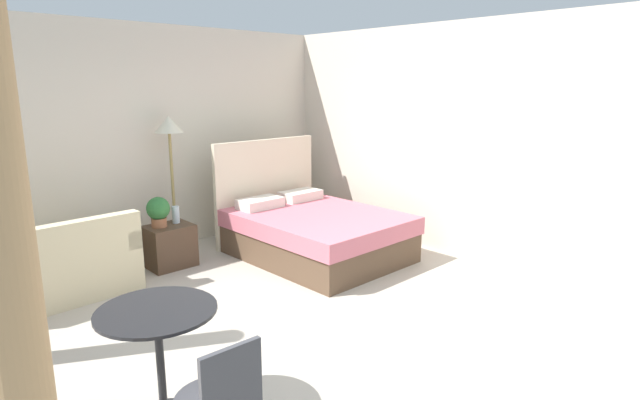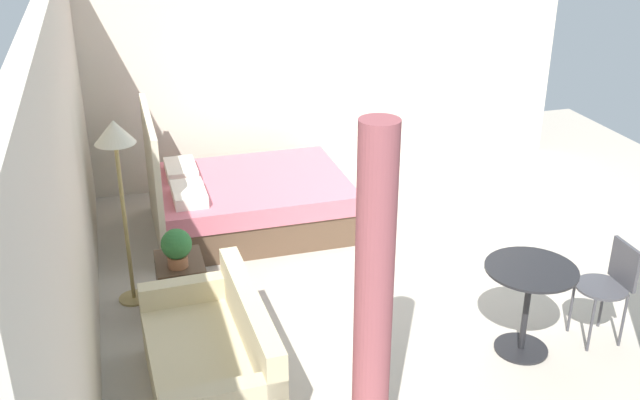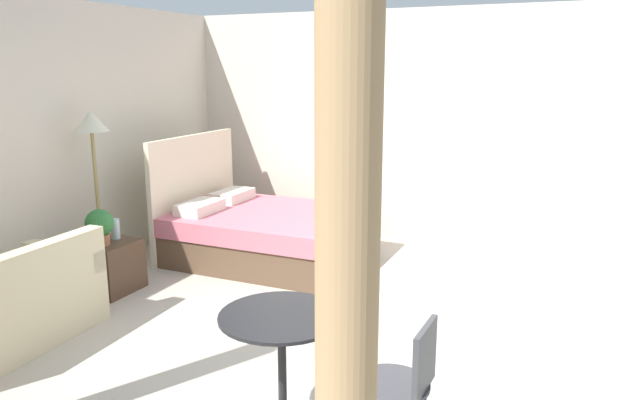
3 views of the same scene
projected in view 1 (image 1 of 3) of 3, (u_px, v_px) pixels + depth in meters
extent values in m
cube|color=#B2A899|center=(307.00, 327.00, 4.47)|extent=(8.27, 8.98, 0.02)
cube|color=beige|center=(144.00, 140.00, 6.29)|extent=(8.27, 0.12, 2.77)
cube|color=beige|center=(476.00, 144.00, 5.92)|extent=(0.12, 5.98, 2.77)
cube|color=brown|center=(318.00, 243.00, 6.23)|extent=(1.54, 1.96, 0.35)
cube|color=#C66675|center=(318.00, 221.00, 6.17)|extent=(1.58, 2.00, 0.20)
cube|color=beige|center=(266.00, 190.00, 6.83)|extent=(1.59, 0.07, 1.36)
cube|color=silver|center=(260.00, 203.00, 6.40)|extent=(0.55, 0.32, 0.12)
cube|color=silver|center=(300.00, 195.00, 6.85)|extent=(0.55, 0.32, 0.12)
cube|color=beige|center=(53.00, 277.00, 5.02)|extent=(1.54, 0.85, 0.44)
cube|color=beige|center=(60.00, 244.00, 4.70)|extent=(1.51, 0.19, 0.38)
cube|color=beige|center=(118.00, 232.00, 5.42)|extent=(0.17, 0.80, 0.19)
cube|color=#473323|center=(170.00, 246.00, 5.89)|extent=(0.51, 0.40, 0.49)
cylinder|color=#935B3D|center=(159.00, 222.00, 5.77)|extent=(0.17, 0.17, 0.10)
sphere|color=#2D6B33|center=(158.00, 208.00, 5.74)|extent=(0.26, 0.26, 0.26)
cylinder|color=silver|center=(176.00, 215.00, 5.93)|extent=(0.08, 0.08, 0.20)
cylinder|color=#99844C|center=(177.00, 251.00, 6.43)|extent=(0.27, 0.27, 0.02)
cylinder|color=#99844C|center=(173.00, 193.00, 6.27)|extent=(0.04, 0.04, 1.48)
cone|color=beige|center=(169.00, 124.00, 6.08)|extent=(0.34, 0.34, 0.20)
cylinder|color=black|center=(161.00, 368.00, 3.13)|extent=(0.05, 0.05, 0.74)
cylinder|color=black|center=(156.00, 311.00, 3.05)|extent=(0.72, 0.72, 0.02)
cylinder|color=#3F3F44|center=(215.00, 399.00, 2.62)|extent=(0.43, 0.43, 0.02)
cube|color=#3F3F44|center=(232.00, 381.00, 2.45)|extent=(0.33, 0.04, 0.35)
cylinder|color=tan|center=(12.00, 335.00, 1.84)|extent=(0.23, 0.23, 2.38)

